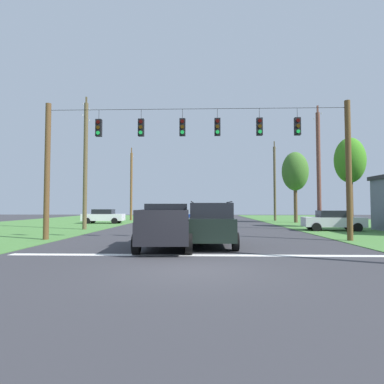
% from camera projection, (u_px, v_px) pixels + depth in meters
% --- Properties ---
extents(ground_plane, '(120.00, 120.00, 0.00)m').
position_uv_depth(ground_plane, '(194.00, 269.00, 9.31)').
color(ground_plane, '#333338').
extents(shoulder_grass_left, '(16.00, 80.00, 0.03)m').
position_uv_depth(shoulder_grass_left, '(1.00, 230.00, 24.76)').
color(shoulder_grass_left, '#457938').
rests_on(shoulder_grass_left, ground).
extents(stop_bar_stripe, '(14.15, 0.45, 0.01)m').
position_uv_depth(stop_bar_stripe, '(195.00, 255.00, 11.88)').
color(stop_bar_stripe, white).
rests_on(stop_bar_stripe, ground).
extents(lane_dash_0, '(2.50, 0.15, 0.01)m').
position_uv_depth(lane_dash_0, '(198.00, 239.00, 17.88)').
color(lane_dash_0, white).
rests_on(lane_dash_0, ground).
extents(lane_dash_1, '(2.50, 0.15, 0.01)m').
position_uv_depth(lane_dash_1, '(199.00, 229.00, 25.67)').
color(lane_dash_1, white).
rests_on(lane_dash_1, ground).
extents(lane_dash_2, '(2.50, 0.15, 0.01)m').
position_uv_depth(lane_dash_2, '(199.00, 225.00, 30.81)').
color(lane_dash_2, white).
rests_on(lane_dash_2, ground).
extents(lane_dash_3, '(2.50, 0.15, 0.01)m').
position_uv_depth(lane_dash_3, '(200.00, 221.00, 39.42)').
color(lane_dash_3, white).
rests_on(lane_dash_3, ground).
extents(lane_dash_4, '(2.50, 0.15, 0.01)m').
position_uv_depth(lane_dash_4, '(200.00, 219.00, 45.93)').
color(lane_dash_4, white).
rests_on(lane_dash_4, ground).
extents(overhead_signal_span, '(16.66, 0.31, 7.54)m').
position_uv_depth(overhead_signal_span, '(197.00, 159.00, 17.19)').
color(overhead_signal_span, brown).
rests_on(overhead_signal_span, ground).
extents(pickup_truck, '(2.47, 5.48, 1.95)m').
position_uv_depth(pickup_truck, '(166.00, 226.00, 14.03)').
color(pickup_truck, black).
rests_on(pickup_truck, ground).
extents(suv_black, '(2.21, 4.80, 2.05)m').
position_uv_depth(suv_black, '(211.00, 223.00, 14.72)').
color(suv_black, black).
rests_on(suv_black, ground).
extents(distant_car_crossing_white, '(4.34, 2.09, 1.52)m').
position_uv_depth(distant_car_crossing_white, '(103.00, 216.00, 33.70)').
color(distant_car_crossing_white, silver).
rests_on(distant_car_crossing_white, ground).
extents(distant_car_oncoming, '(4.44, 2.32, 1.52)m').
position_uv_depth(distant_car_oncoming, '(333.00, 220.00, 23.73)').
color(distant_car_oncoming, silver).
rests_on(distant_car_oncoming, ground).
extents(distant_car_far_parked, '(4.35, 2.11, 1.52)m').
position_uv_depth(distant_car_far_parked, '(172.00, 216.00, 32.80)').
color(distant_car_far_parked, navy).
rests_on(distant_car_far_parked, ground).
extents(utility_pole_mid_right, '(0.32, 1.64, 9.84)m').
position_uv_depth(utility_pole_mid_right, '(319.00, 169.00, 24.94)').
color(utility_pole_mid_right, brown).
rests_on(utility_pole_mid_right, ground).
extents(utility_pole_far_right, '(0.30, 1.82, 10.09)m').
position_uv_depth(utility_pole_far_right, '(275.00, 182.00, 39.97)').
color(utility_pole_far_right, brown).
rests_on(utility_pole_far_right, ground).
extents(utility_pole_mid_left, '(0.33, 1.54, 10.59)m').
position_uv_depth(utility_pole_mid_left, '(85.00, 163.00, 25.11)').
color(utility_pole_mid_left, brown).
rests_on(utility_pole_mid_left, ground).
extents(utility_pole_far_left, '(0.30, 1.84, 9.49)m').
position_uv_depth(utility_pole_far_left, '(131.00, 185.00, 41.15)').
color(utility_pole_far_left, brown).
rests_on(utility_pole_far_left, ground).
extents(tree_roadside_right, '(2.92, 2.92, 7.96)m').
position_uv_depth(tree_roadside_right, '(295.00, 172.00, 35.65)').
color(tree_roadside_right, brown).
rests_on(tree_roadside_right, ground).
extents(tree_roadside_far_right, '(2.53, 2.53, 7.70)m').
position_uv_depth(tree_roadside_far_right, '(350.00, 161.00, 27.01)').
color(tree_roadside_far_right, brown).
rests_on(tree_roadside_far_right, ground).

